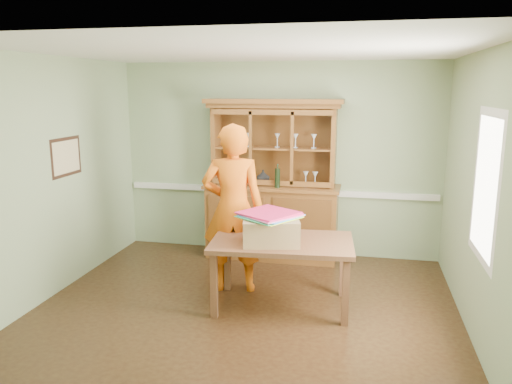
% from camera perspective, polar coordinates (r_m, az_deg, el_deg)
% --- Properties ---
extents(floor, '(4.50, 4.50, 0.00)m').
position_cam_1_polar(floor, '(5.56, -1.16, -13.11)').
color(floor, '#412A14').
rests_on(floor, ground).
extents(ceiling, '(4.50, 4.50, 0.00)m').
position_cam_1_polar(ceiling, '(5.06, -1.29, 15.86)').
color(ceiling, white).
rests_on(ceiling, wall_back).
extents(wall_back, '(4.50, 0.00, 4.50)m').
position_cam_1_polar(wall_back, '(7.07, 2.54, 3.73)').
color(wall_back, '#8CA27A').
rests_on(wall_back, floor).
extents(wall_left, '(0.00, 4.00, 4.00)m').
position_cam_1_polar(wall_left, '(6.06, -22.39, 1.49)').
color(wall_left, '#8CA27A').
rests_on(wall_left, floor).
extents(wall_right, '(0.00, 4.00, 4.00)m').
position_cam_1_polar(wall_right, '(5.12, 24.09, -0.42)').
color(wall_right, '#8CA27A').
rests_on(wall_right, floor).
extents(wall_front, '(4.50, 0.00, 4.50)m').
position_cam_1_polar(wall_front, '(3.29, -9.37, -5.94)').
color(wall_front, '#8CA27A').
rests_on(wall_front, floor).
extents(chair_rail, '(4.41, 0.05, 0.08)m').
position_cam_1_polar(chair_rail, '(7.13, 2.48, 0.12)').
color(chair_rail, silver).
rests_on(chair_rail, wall_back).
extents(framed_map, '(0.03, 0.60, 0.46)m').
position_cam_1_polar(framed_map, '(6.27, -20.84, 3.77)').
color(framed_map, black).
rests_on(framed_map, wall_left).
extents(window_panel, '(0.03, 0.96, 1.36)m').
position_cam_1_polar(window_panel, '(4.80, 24.70, 0.60)').
color(window_panel, silver).
rests_on(window_panel, wall_right).
extents(china_hutch, '(1.87, 0.62, 2.20)m').
position_cam_1_polar(china_hutch, '(6.94, 1.89, -1.27)').
color(china_hutch, brown).
rests_on(china_hutch, floor).
extents(dining_table, '(1.56, 1.02, 0.75)m').
position_cam_1_polar(dining_table, '(5.38, 2.99, -6.43)').
color(dining_table, brown).
rests_on(dining_table, floor).
extents(cardboard_box, '(0.67, 0.58, 0.27)m').
position_cam_1_polar(cardboard_box, '(5.22, 1.69, -4.44)').
color(cardboard_box, '#916C4B').
rests_on(cardboard_box, dining_table).
extents(kite_stack, '(0.71, 0.71, 0.05)m').
position_cam_1_polar(kite_stack, '(5.21, 1.60, -2.63)').
color(kite_stack, '#E4F31E').
rests_on(kite_stack, cardboard_box).
extents(person, '(0.79, 0.60, 1.96)m').
position_cam_1_polar(person, '(5.75, -2.64, -1.93)').
color(person, '#DC5E0D').
rests_on(person, floor).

